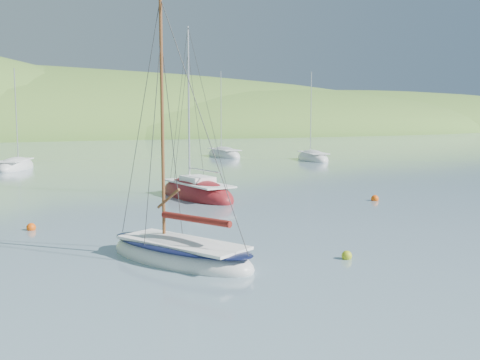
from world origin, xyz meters
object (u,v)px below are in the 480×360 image
distant_sloop_a (16,167)px  distant_sloop_b (224,155)px  daysailer_white (180,254)px  distant_sloop_d (313,159)px  sloop_red (197,194)px

distant_sloop_a → distant_sloop_b: (27.11, 5.83, 0.02)m
daysailer_white → distant_sloop_b: bearing=37.8°
distant_sloop_b → distant_sloop_d: bearing=-52.3°
distant_sloop_b → sloop_red: bearing=-113.5°
sloop_red → distant_sloop_a: 28.63m
sloop_red → distant_sloop_d: sloop_red is taller
distant_sloop_b → distant_sloop_a: bearing=-161.4°
distant_sloop_a → sloop_red: bearing=-49.8°
sloop_red → distant_sloop_b: size_ratio=0.95×
distant_sloop_b → distant_sloop_d: distant_sloop_b is taller
daysailer_white → distant_sloop_b: size_ratio=0.78×
daysailer_white → distant_sloop_a: (-0.81, 41.57, -0.04)m
distant_sloop_a → distant_sloop_d: distant_sloop_d is taller
daysailer_white → distant_sloop_d: 49.07m
sloop_red → distant_sloop_a: (-7.85, 27.53, -0.04)m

